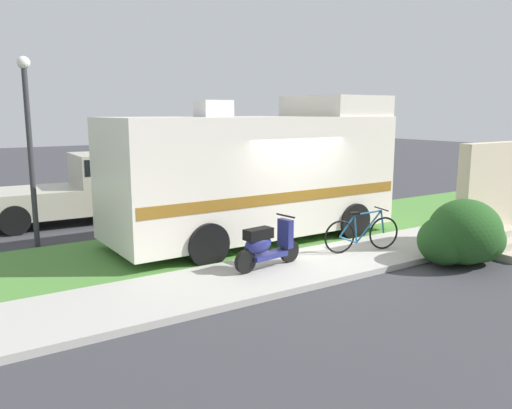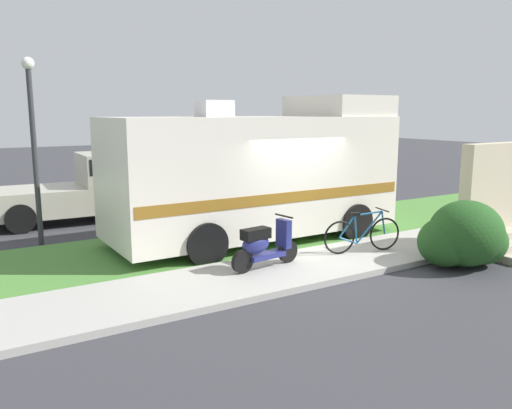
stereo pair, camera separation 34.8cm
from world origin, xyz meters
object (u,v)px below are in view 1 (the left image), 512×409
pickup_truck_near (88,185)px  bottle_green (430,233)px  bicycle (362,233)px  motorhome_rv (257,173)px  street_lamp_post (29,134)px  scooter (266,245)px

pickup_truck_near → bottle_green: pickup_truck_near is taller
bicycle → pickup_truck_near: pickup_truck_near is taller
motorhome_rv → bicycle: (1.11, -2.40, -1.13)m
bicycle → street_lamp_post: size_ratio=0.41×
pickup_truck_near → scooter: bearing=-78.7°
street_lamp_post → motorhome_rv: bearing=-27.0°
motorhome_rv → bicycle: motorhome_rv is taller
motorhome_rv → street_lamp_post: size_ratio=1.61×
bottle_green → street_lamp_post: (-7.86, 4.75, 2.36)m
scooter → bottle_green: scooter is taller
bottle_green → pickup_truck_near: bearing=130.1°
bottle_green → street_lamp_post: size_ratio=0.06×
motorhome_rv → bottle_green: 4.36m
motorhome_rv → bottle_green: size_ratio=27.36×
pickup_truck_near → bottle_green: size_ratio=20.46×
scooter → bottle_green: size_ratio=6.26×
motorhome_rv → bottle_green: motorhome_rv is taller
scooter → pickup_truck_near: pickup_truck_near is taller
motorhome_rv → pickup_truck_near: (-2.67, 4.67, -0.65)m
scooter → pickup_truck_near: (-1.38, 6.94, 0.42)m
bottle_green → scooter: bearing=177.9°
scooter → pickup_truck_near: size_ratio=0.31×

